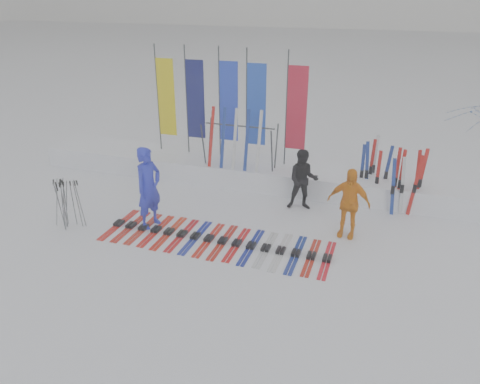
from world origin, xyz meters
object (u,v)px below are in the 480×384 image
(person_black, at_px, (303,180))
(person_yellow, at_px, (349,203))
(person_blue, at_px, (149,188))
(ski_rack, at_px, (240,140))
(ski_row, at_px, (215,240))

(person_black, xyz_separation_m, person_yellow, (1.27, -1.10, 0.03))
(person_blue, xyz_separation_m, ski_rack, (1.23, 3.02, 0.39))
(ski_row, height_order, ski_rack, ski_rack)
(person_yellow, bearing_deg, ski_rack, 154.44)
(ski_row, distance_m, ski_rack, 3.57)
(person_black, distance_m, ski_row, 2.87)
(person_black, bearing_deg, person_yellow, -52.63)
(person_black, relative_size, ski_row, 0.30)
(person_black, distance_m, ski_rack, 2.30)
(ski_rack, bearing_deg, ski_row, -80.97)
(person_yellow, bearing_deg, person_blue, -161.44)
(person_yellow, height_order, ski_row, person_yellow)
(person_blue, bearing_deg, ski_rack, -6.03)
(person_blue, bearing_deg, person_yellow, -61.49)
(person_yellow, distance_m, ski_rack, 3.90)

